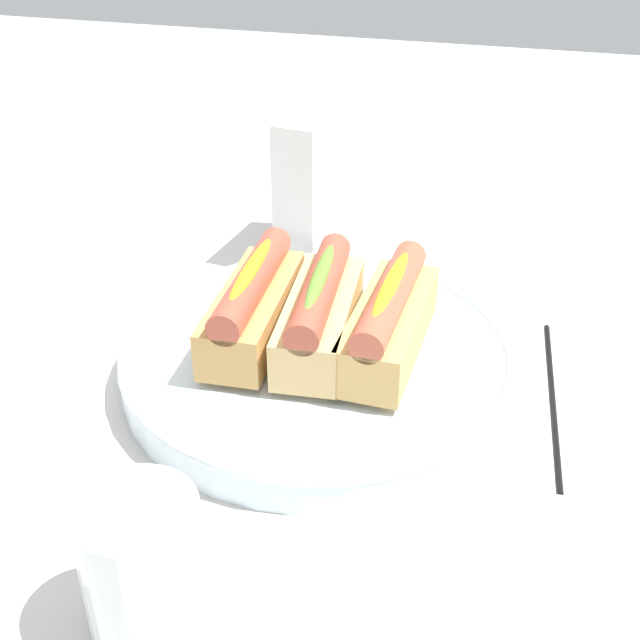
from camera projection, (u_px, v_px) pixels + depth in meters
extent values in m
plane|color=beige|center=(306.00, 368.00, 0.69)|extent=(2.40, 2.40, 0.00)
cylinder|color=silver|center=(320.00, 362.00, 0.67)|extent=(0.32, 0.32, 0.03)
torus|color=silver|center=(320.00, 347.00, 0.66)|extent=(0.32, 0.32, 0.01)
cube|color=tan|center=(389.00, 328.00, 0.64)|extent=(0.15, 0.05, 0.04)
cylinder|color=#BC563D|center=(390.00, 297.00, 0.62)|extent=(0.15, 0.03, 0.03)
ellipsoid|color=gold|center=(391.00, 284.00, 0.62)|extent=(0.11, 0.02, 0.01)
cube|color=#DBB270|center=(320.00, 320.00, 0.65)|extent=(0.15, 0.06, 0.04)
cylinder|color=#B24C38|center=(320.00, 289.00, 0.63)|extent=(0.15, 0.04, 0.03)
ellipsoid|color=olive|center=(320.00, 276.00, 0.63)|extent=(0.11, 0.02, 0.01)
cube|color=tan|center=(253.00, 312.00, 0.66)|extent=(0.15, 0.06, 0.04)
cylinder|color=#B24C38|center=(252.00, 282.00, 0.64)|extent=(0.15, 0.03, 0.03)
ellipsoid|color=gold|center=(251.00, 269.00, 0.64)|extent=(0.11, 0.02, 0.01)
cylinder|color=white|center=(144.00, 568.00, 0.45)|extent=(0.07, 0.07, 0.09)
cylinder|color=silver|center=(148.00, 595.00, 0.46)|extent=(0.06, 0.06, 0.04)
cube|color=white|center=(314.00, 184.00, 0.84)|extent=(0.11, 0.06, 0.15)
cylinder|color=black|center=(553.00, 397.00, 0.65)|extent=(0.22, 0.02, 0.01)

